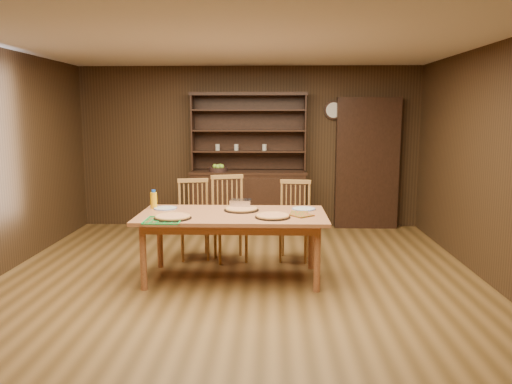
{
  "coord_description": "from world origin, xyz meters",
  "views": [
    {
      "loc": [
        0.37,
        -5.14,
        1.85
      ],
      "look_at": [
        0.19,
        0.4,
        0.97
      ],
      "focal_mm": 35.0,
      "sensor_mm": 36.0,
      "label": 1
    }
  ],
  "objects_px": {
    "chair_right": "(295,218)",
    "juice_bottle": "(154,200)",
    "china_hutch": "(249,192)",
    "chair_left": "(194,216)",
    "chair_center": "(229,215)",
    "dining_table": "(232,220)"
  },
  "relations": [
    {
      "from": "chair_right",
      "to": "juice_bottle",
      "type": "distance_m",
      "value": 1.79
    },
    {
      "from": "juice_bottle",
      "to": "chair_right",
      "type": "bearing_deg",
      "value": 18.1
    },
    {
      "from": "china_hutch",
      "to": "chair_left",
      "type": "height_order",
      "value": "china_hutch"
    },
    {
      "from": "chair_center",
      "to": "juice_bottle",
      "type": "xyz_separation_m",
      "value": [
        -0.84,
        -0.51,
        0.28
      ]
    },
    {
      "from": "dining_table",
      "to": "chair_right",
      "type": "bearing_deg",
      "value": 48.68
    },
    {
      "from": "china_hutch",
      "to": "dining_table",
      "type": "relative_size",
      "value": 1.05
    },
    {
      "from": "china_hutch",
      "to": "chair_center",
      "type": "distance_m",
      "value": 1.7
    },
    {
      "from": "chair_center",
      "to": "chair_right",
      "type": "height_order",
      "value": "chair_center"
    },
    {
      "from": "dining_table",
      "to": "china_hutch",
      "type": "bearing_deg",
      "value": 88.47
    },
    {
      "from": "dining_table",
      "to": "chair_left",
      "type": "bearing_deg",
      "value": 123.03
    },
    {
      "from": "chair_left",
      "to": "china_hutch",
      "type": "bearing_deg",
      "value": 56.51
    },
    {
      "from": "dining_table",
      "to": "juice_bottle",
      "type": "height_order",
      "value": "juice_bottle"
    },
    {
      "from": "dining_table",
      "to": "chair_center",
      "type": "relative_size",
      "value": 1.93
    },
    {
      "from": "china_hutch",
      "to": "dining_table",
      "type": "bearing_deg",
      "value": -91.53
    },
    {
      "from": "china_hutch",
      "to": "chair_center",
      "type": "bearing_deg",
      "value": -95.85
    },
    {
      "from": "china_hutch",
      "to": "dining_table",
      "type": "distance_m",
      "value": 2.48
    },
    {
      "from": "chair_left",
      "to": "juice_bottle",
      "type": "relative_size",
      "value": 4.64
    },
    {
      "from": "chair_left",
      "to": "chair_right",
      "type": "xyz_separation_m",
      "value": [
        1.3,
        -0.04,
        -0.0
      ]
    },
    {
      "from": "chair_right",
      "to": "juice_bottle",
      "type": "relative_size",
      "value": 4.62
    },
    {
      "from": "chair_right",
      "to": "chair_center",
      "type": "bearing_deg",
      "value": -170.01
    },
    {
      "from": "chair_right",
      "to": "chair_left",
      "type": "bearing_deg",
      "value": -174.64
    },
    {
      "from": "china_hutch",
      "to": "chair_right",
      "type": "bearing_deg",
      "value": -68.1
    }
  ]
}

